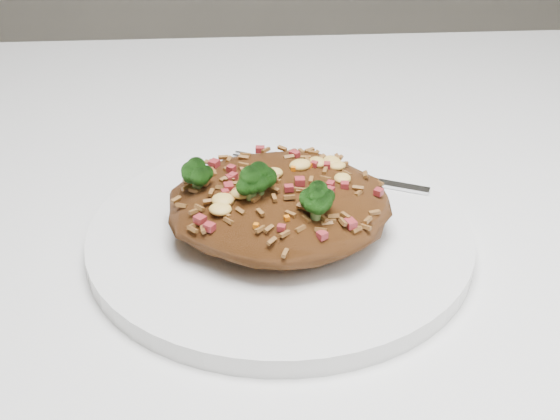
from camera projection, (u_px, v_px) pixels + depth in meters
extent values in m
cube|color=white|center=(217.00, 242.00, 0.59)|extent=(1.20, 0.80, 0.04)
cylinder|color=white|center=(280.00, 236.00, 0.55)|extent=(0.27, 0.27, 0.01)
ellipsoid|color=brown|center=(280.00, 205.00, 0.54)|extent=(0.15, 0.14, 0.04)
ellipsoid|color=#0D3507|center=(316.00, 201.00, 0.49)|extent=(0.02, 0.02, 0.02)
ellipsoid|color=#0D3507|center=(251.00, 182.00, 0.50)|extent=(0.02, 0.02, 0.02)
ellipsoid|color=#0D3507|center=(318.00, 195.00, 0.49)|extent=(0.02, 0.02, 0.02)
ellipsoid|color=#0D3507|center=(259.00, 178.00, 0.51)|extent=(0.02, 0.02, 0.02)
ellipsoid|color=#0D3507|center=(196.00, 172.00, 0.52)|extent=(0.02, 0.02, 0.02)
cube|color=silver|center=(385.00, 184.00, 0.60)|extent=(0.09, 0.05, 0.00)
cube|color=silver|center=(267.00, 163.00, 0.62)|extent=(0.04, 0.03, 0.00)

